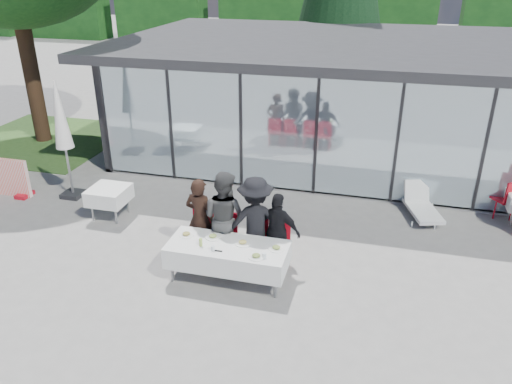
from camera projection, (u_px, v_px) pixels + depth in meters
The scene contains 25 objects.
ground at pixel (229, 273), 9.74m from camera, with size 90.00×90.00×0.00m, color gray.
pavilion at pixel (368, 81), 15.53m from camera, with size 14.80×8.80×3.44m.
treeline at pixel (325, 14), 33.81m from camera, with size 62.50×2.00×4.40m.
dining_table at pixel (228, 255), 9.36m from camera, with size 2.26×0.96×0.75m.
diner_a at pixel (200, 218), 10.00m from camera, with size 0.63×0.63×1.72m, color black.
diner_chair_a at pixel (202, 230), 10.20m from camera, with size 0.44×0.44×0.97m.
diner_b at pixel (224, 217), 9.85m from camera, with size 0.93×0.93×1.91m, color #464646.
diner_chair_b at pixel (226, 234), 10.08m from camera, with size 0.44×0.44×0.97m.
diner_c at pixel (255, 222), 9.71m from camera, with size 1.20×1.20×1.86m, color black.
diner_chair_c at pixel (256, 238), 9.94m from camera, with size 0.44×0.44×0.97m.
diner_d at pixel (278, 231), 9.67m from camera, with size 0.92×0.92×1.58m, color black.
diner_chair_d at pixel (278, 241), 9.83m from camera, with size 0.44×0.44×0.97m.
plate_a at pixel (186, 234), 9.58m from camera, with size 0.29×0.29×0.07m.
plate_b at pixel (213, 237), 9.50m from camera, with size 0.29×0.29×0.07m.
plate_c at pixel (243, 243), 9.30m from camera, with size 0.29×0.29×0.07m.
plate_d at pixel (276, 248), 9.13m from camera, with size 0.29×0.29×0.07m.
plate_extra at pixel (256, 256), 8.87m from camera, with size 0.29×0.29×0.07m.
juice_bottle at pixel (201, 242), 9.21m from camera, with size 0.06×0.06×0.15m, color #A5C853.
drinking_glasses at pixel (238, 252), 8.95m from camera, with size 1.04×0.08×0.10m.
folded_eyeglasses at pixel (218, 251), 9.07m from camera, with size 0.14×0.03×0.01m, color black.
spare_table_left at pixel (109, 195), 11.68m from camera, with size 0.86×0.86×0.74m.
spare_chair_b at pixel (507, 197), 11.62m from camera, with size 0.62×0.62×0.97m.
market_umbrella at pixel (61, 123), 12.09m from camera, with size 0.50×0.50×3.00m.
lounger at pixel (421, 205), 11.90m from camera, with size 0.97×1.45×0.72m.
grass_patch at pixel (44, 140), 16.95m from camera, with size 5.00×5.00×0.02m, color #385926.
Camera 1 is at (2.58, -7.75, 5.56)m, focal length 35.00 mm.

